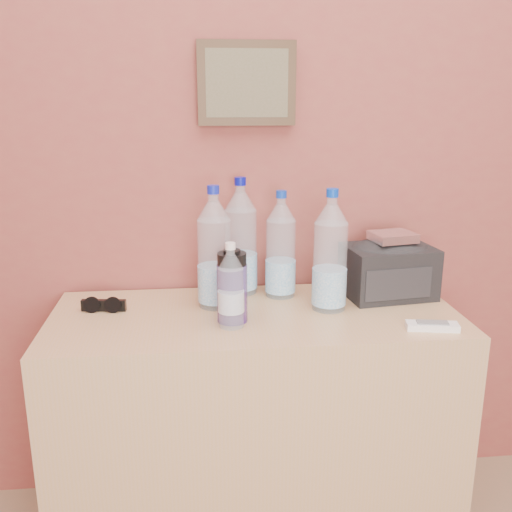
{
  "coord_description": "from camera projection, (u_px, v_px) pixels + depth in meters",
  "views": [
    {
      "loc": [
        -0.32,
        0.17,
        1.36
      ],
      "look_at": [
        -0.15,
        1.71,
        0.93
      ],
      "focal_mm": 40.0,
      "sensor_mm": 36.0,
      "label": 1
    }
  ],
  "objects": [
    {
      "name": "pet_large_c",
      "position": [
        281.0,
        250.0,
        1.78
      ],
      "size": [
        0.09,
        0.09,
        0.34
      ],
      "rotation": [
        0.0,
        0.0,
        0.25
      ],
      "color": "silver",
      "rests_on": "dresser"
    },
    {
      "name": "nalgene_bottle",
      "position": [
        232.0,
        286.0,
        1.59
      ],
      "size": [
        0.09,
        0.09,
        0.21
      ],
      "rotation": [
        0.0,
        0.0,
        -0.19
      ],
      "color": "#542C8C",
      "rests_on": "dresser"
    },
    {
      "name": "pet_large_a",
      "position": [
        214.0,
        254.0,
        1.69
      ],
      "size": [
        0.1,
        0.1,
        0.37
      ],
      "rotation": [
        0.0,
        0.0,
        -0.12
      ],
      "color": "silver",
      "rests_on": "dresser"
    },
    {
      "name": "toiletry_bag",
      "position": [
        388.0,
        268.0,
        1.8
      ],
      "size": [
        0.29,
        0.22,
        0.18
      ],
      "primitive_type": null,
      "rotation": [
        0.0,
        0.0,
        0.12
      ],
      "color": "black",
      "rests_on": "dresser"
    },
    {
      "name": "picture_frame",
      "position": [
        247.0,
        83.0,
        1.73
      ],
      "size": [
        0.3,
        0.03,
        0.25
      ],
      "primitive_type": null,
      "color": "#382311",
      "rests_on": "room_shell"
    },
    {
      "name": "dresser",
      "position": [
        255.0,
        425.0,
        1.78
      ],
      "size": [
        1.2,
        0.5,
        0.75
      ],
      "primitive_type": "cube",
      "color": "#A67445",
      "rests_on": "ground"
    },
    {
      "name": "foil_packet",
      "position": [
        393.0,
        237.0,
        1.76
      ],
      "size": [
        0.14,
        0.13,
        0.03
      ],
      "primitive_type": "cube",
      "rotation": [
        0.0,
        0.0,
        0.18
      ],
      "color": "silver",
      "rests_on": "toiletry_bag"
    },
    {
      "name": "pet_small",
      "position": [
        231.0,
        290.0,
        1.55
      ],
      "size": [
        0.07,
        0.07,
        0.24
      ],
      "rotation": [
        0.0,
        0.0,
        -0.42
      ],
      "color": "silver",
      "rests_on": "dresser"
    },
    {
      "name": "pet_large_b",
      "position": [
        241.0,
        243.0,
        1.81
      ],
      "size": [
        0.1,
        0.1,
        0.37
      ],
      "rotation": [
        0.0,
        0.0,
        -0.04
      ],
      "color": "white",
      "rests_on": "dresser"
    },
    {
      "name": "pet_large_d",
      "position": [
        330.0,
        257.0,
        1.67
      ],
      "size": [
        0.1,
        0.1,
        0.36
      ],
      "rotation": [
        0.0,
        0.0,
        0.41
      ],
      "color": "silver",
      "rests_on": "dresser"
    },
    {
      "name": "sunglasses",
      "position": [
        104.0,
        305.0,
        1.69
      ],
      "size": [
        0.14,
        0.07,
        0.03
      ],
      "primitive_type": null,
      "rotation": [
        0.0,
        0.0,
        -0.13
      ],
      "color": "black",
      "rests_on": "dresser"
    },
    {
      "name": "ac_remote",
      "position": [
        432.0,
        326.0,
        1.55
      ],
      "size": [
        0.15,
        0.07,
        0.02
      ],
      "primitive_type": "cube",
      "rotation": [
        0.0,
        0.0,
        -0.19
      ],
      "color": "silver",
      "rests_on": "dresser"
    }
  ]
}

